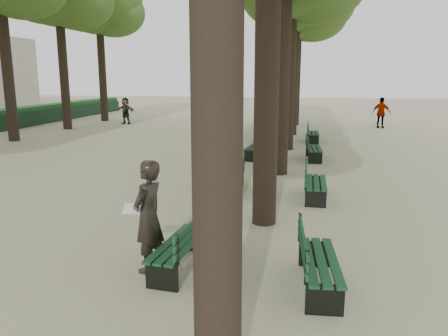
# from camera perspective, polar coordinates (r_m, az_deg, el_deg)

# --- Properties ---
(ground) EXTENTS (120.00, 120.00, 0.00)m
(ground) POSITION_cam_1_polar(r_m,az_deg,el_deg) (7.36, -9.34, -13.85)
(ground) COLOR tan
(ground) RESTS_ON ground
(tree_central_5) EXTENTS (6.00, 6.00, 9.95)m
(tree_central_5) POSITION_cam_1_polar(r_m,az_deg,el_deg) (29.55, 9.75, 20.51)
(tree_central_5) COLOR #33261C
(tree_central_5) RESTS_ON ground
(tree_far_5) EXTENTS (6.00, 6.00, 10.45)m
(tree_far_5) POSITION_cam_1_polar(r_m,az_deg,el_deg) (32.92, -16.10, 20.20)
(tree_far_5) COLOR #33261C
(tree_far_5) RESTS_ON ground
(bench_left_0) EXTENTS (0.73, 1.84, 0.92)m
(bench_left_0) POSITION_cam_1_polar(r_m,az_deg,el_deg) (7.47, -5.68, -11.05)
(bench_left_0) COLOR black
(bench_left_0) RESTS_ON ground
(bench_left_1) EXTENTS (0.72, 1.84, 0.92)m
(bench_left_1) POSITION_cam_1_polar(r_m,az_deg,el_deg) (12.16, 1.10, -1.89)
(bench_left_1) COLOR black
(bench_left_1) RESTS_ON ground
(bench_left_2) EXTENTS (0.74, 1.85, 0.92)m
(bench_left_2) POSITION_cam_1_polar(r_m,az_deg,el_deg) (17.21, 4.08, 2.20)
(bench_left_2) COLOR black
(bench_left_2) RESTS_ON ground
(bench_left_3) EXTENTS (0.60, 1.81, 0.92)m
(bench_left_3) POSITION_cam_1_polar(r_m,az_deg,el_deg) (21.79, 5.57, 4.24)
(bench_left_3) COLOR black
(bench_left_3) RESTS_ON ground
(bench_right_0) EXTENTS (0.71, 1.84, 0.92)m
(bench_right_0) POSITION_cam_1_polar(r_m,az_deg,el_deg) (6.96, 12.34, -13.06)
(bench_right_0) COLOR black
(bench_right_0) RESTS_ON ground
(bench_right_1) EXTENTS (0.57, 1.80, 0.92)m
(bench_right_1) POSITION_cam_1_polar(r_m,az_deg,el_deg) (11.72, 11.86, -2.68)
(bench_right_1) COLOR black
(bench_right_1) RESTS_ON ground
(bench_right_2) EXTENTS (0.67, 1.83, 0.92)m
(bench_right_2) POSITION_cam_1_polar(r_m,az_deg,el_deg) (17.13, 11.65, 1.94)
(bench_right_2) COLOR black
(bench_right_2) RESTS_ON ground
(bench_right_3) EXTENTS (0.59, 1.81, 0.92)m
(bench_right_3) POSITION_cam_1_polar(r_m,az_deg,el_deg) (21.78, 11.56, 4.05)
(bench_right_3) COLOR black
(bench_right_3) RESTS_ON ground
(man_with_map) EXTENTS (0.70, 0.81, 1.87)m
(man_with_map) POSITION_cam_1_polar(r_m,az_deg,el_deg) (7.28, -9.86, -6.22)
(man_with_map) COLOR black
(man_with_map) RESTS_ON ground
(pedestrian_c) EXTENTS (1.17, 0.80, 1.90)m
(pedestrian_c) POSITION_cam_1_polar(r_m,az_deg,el_deg) (28.63, 19.86, 6.79)
(pedestrian_c) COLOR #262628
(pedestrian_c) RESTS_ON ground
(pedestrian_b) EXTENTS (1.30, 0.81, 1.92)m
(pedestrian_b) POSITION_cam_1_polar(r_m,az_deg,el_deg) (31.71, 6.30, 7.89)
(pedestrian_b) COLOR #262628
(pedestrian_b) RESTS_ON ground
(pedestrian_e) EXTENTS (1.66, 0.76, 1.76)m
(pedestrian_e) POSITION_cam_1_polar(r_m,az_deg,el_deg) (30.19, -12.75, 7.31)
(pedestrian_e) COLOR #262628
(pedestrian_e) RESTS_ON ground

